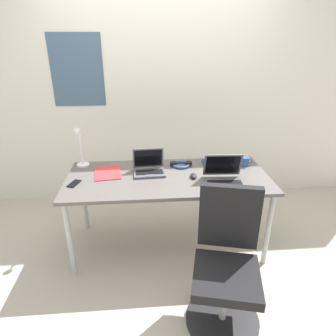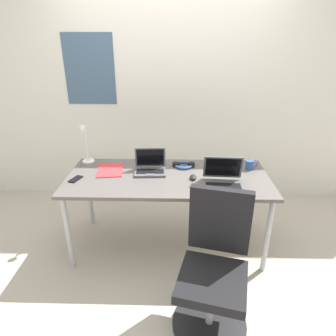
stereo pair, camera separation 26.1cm
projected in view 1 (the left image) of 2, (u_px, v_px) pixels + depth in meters
ground_plane at (168, 243)px, 2.95m from camera, size 12.00×12.00×0.00m
wall_back at (160, 92)px, 3.42m from camera, size 6.00×0.13×2.60m
desk at (168, 182)px, 2.67m from camera, size 1.80×0.80×0.74m
desk_lamp at (80, 147)px, 2.76m from camera, size 0.12×0.18×0.40m
laptop_near_mouse at (224, 178)px, 2.50m from camera, size 0.34×0.32×0.23m
laptop_back_left at (149, 168)px, 2.70m from camera, size 0.29×0.24×0.21m
computer_mouse at (193, 176)px, 2.61m from camera, size 0.06×0.10×0.03m
cell_phone at (74, 184)px, 2.50m from camera, size 0.11×0.15×0.01m
headphones at (181, 164)px, 2.85m from camera, size 0.21×0.18×0.04m
book_stack at (214, 162)px, 2.88m from camera, size 0.21×0.16×0.06m
paper_folder_center at (108, 173)px, 2.70m from camera, size 0.27×0.34×0.01m
coffee_mug at (245, 162)px, 2.84m from camera, size 0.11×0.08×0.09m
office_chair at (226, 271)px, 2.05m from camera, size 0.54×0.59×0.97m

